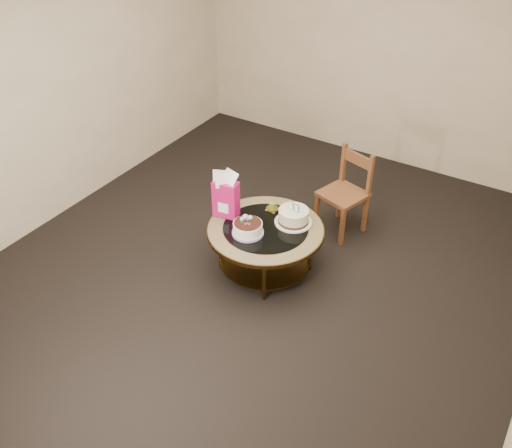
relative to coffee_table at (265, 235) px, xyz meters
The scene contains 8 objects.
ground 0.38m from the coffee_table, 164.05° to the left, with size 5.00×5.00×0.00m, color black.
room_walls 1.16m from the coffee_table, 164.05° to the left, with size 4.52×5.02×2.61m.
coffee_table is the anchor object (origin of this frame).
decorated_cake 0.22m from the coffee_table, 118.10° to the right, with size 0.27×0.27×0.16m.
cream_cake 0.29m from the coffee_table, 48.10° to the left, with size 0.33×0.33×0.21m.
gift_bag 0.49m from the coffee_table, behind, with size 0.23×0.18×0.44m.
pillar_candle 0.30m from the coffee_table, 108.59° to the left, with size 0.11×0.11×0.08m.
dining_chair 0.99m from the coffee_table, 70.55° to the left, with size 0.48×0.48×0.84m.
Camera 1 is at (2.02, -3.41, 3.35)m, focal length 40.00 mm.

